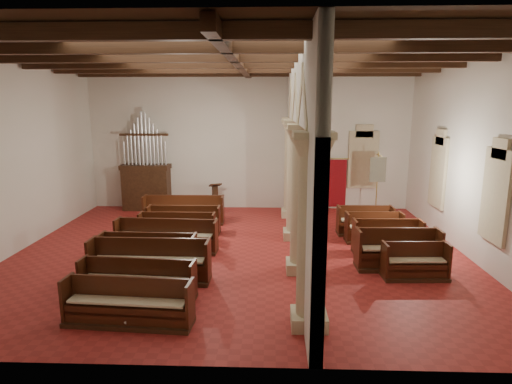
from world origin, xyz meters
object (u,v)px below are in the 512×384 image
object	(u,v)px
lectern	(215,199)
nave_pew_0	(129,310)
pipe_organ	(146,179)
processional_banner	(376,200)
aisle_pew_0	(415,266)

from	to	relation	value
lectern	nave_pew_0	distance (m)	10.07
pipe_organ	lectern	bearing A→B (deg)	-0.21
processional_banner	nave_pew_0	xyz separation A→B (m)	(-7.17, -8.52, -0.51)
pipe_organ	processional_banner	distance (m)	9.81
pipe_organ	nave_pew_0	world-z (taller)	pipe_organ
nave_pew_0	pipe_organ	bearing A→B (deg)	107.84
aisle_pew_0	pipe_organ	bearing A→B (deg)	139.24
processional_banner	aisle_pew_0	distance (m)	5.86
nave_pew_0	aisle_pew_0	world-z (taller)	nave_pew_0
lectern	processional_banner	xyz separation A→B (m)	(6.65, -1.53, 0.34)
lectern	aisle_pew_0	world-z (taller)	lectern
pipe_organ	aisle_pew_0	xyz separation A→B (m)	(9.34, -7.37, -1.04)
lectern	processional_banner	world-z (taller)	processional_banner
lectern	pipe_organ	bearing A→B (deg)	156.35
pipe_organ	aisle_pew_0	world-z (taller)	pipe_organ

